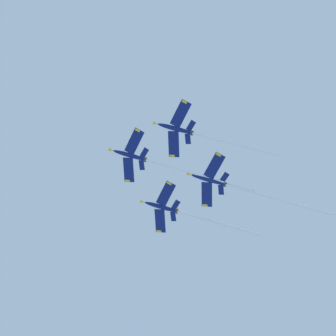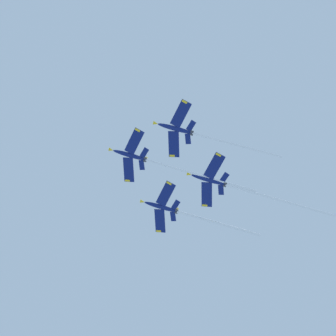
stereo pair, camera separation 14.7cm
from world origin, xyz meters
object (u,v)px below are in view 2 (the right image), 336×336
(jet_left_wing, at_px, (191,133))
(jet_right_wing, at_px, (182,213))
(jet_lead, at_px, (150,161))
(jet_slot, at_px, (233,187))

(jet_left_wing, distance_m, jet_right_wing, 28.49)
(jet_lead, height_order, jet_right_wing, jet_lead)
(jet_left_wing, bearing_deg, jet_right_wing, -66.80)
(jet_right_wing, distance_m, jet_slot, 20.10)
(jet_lead, relative_size, jet_left_wing, 1.20)
(jet_slot, bearing_deg, jet_right_wing, -14.18)
(jet_left_wing, bearing_deg, jet_slot, -111.08)
(jet_lead, xyz_separation_m, jet_left_wing, (-16.22, 6.09, -2.78))
(jet_lead, relative_size, jet_slot, 1.05)
(jet_left_wing, bearing_deg, jet_lead, -20.59)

